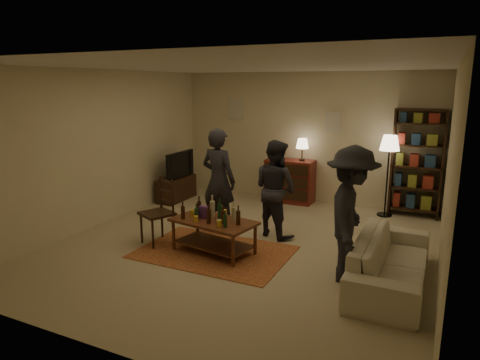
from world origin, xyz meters
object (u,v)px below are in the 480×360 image
Objects in this scene: coffee_table at (213,225)px; tv_stand at (176,182)px; bookshelf at (417,162)px; person_left at (219,180)px; person_by_sofa at (351,215)px; dining_chair at (160,209)px; dresser at (290,180)px; floor_lamp at (389,148)px; person_right at (275,189)px; sofa at (391,261)px.

tv_stand is at bearing 133.76° from coffee_table.
bookshelf reaches higher than person_left.
dining_chair is at bearing 82.49° from person_by_sofa.
tv_stand is at bearing -168.20° from bookshelf.
person_left is at bearing -37.30° from tv_stand.
dresser is 0.89× the size of floor_lamp.
dresser is at bearing -54.34° from person_right.
sofa is (3.43, 0.04, -0.25)m from dining_chair.
floor_lamp is at bearing 69.55° from dining_chair.
dresser reaches higher than tv_stand.
dining_chair is (-0.95, 0.01, 0.12)m from coffee_table.
person_right is (-1.94, 1.04, 0.49)m from sofa.
person_left is at bearing 61.69° from person_by_sofa.
tv_stand is 0.60× the size of person_left.
person_left is at bearing 83.59° from dining_chair.
floor_lamp reaches higher than dresser.
person_by_sofa is (-0.07, -3.05, -0.43)m from floor_lamp.
dresser is 0.65× the size of sofa.
person_right is (0.95, 0.18, -0.08)m from person_left.
floor_lamp is at bearing -4.89° from dresser.
bookshelf is at bearing 26.16° from floor_lamp.
bookshelf is (3.48, 3.22, 0.48)m from dining_chair.
tv_stand reaches higher than coffee_table.
coffee_table is 0.86× the size of floor_lamp.
bookshelf is at bearing 1.57° from dresser.
coffee_table is at bearing -124.40° from floor_lamp.
tv_stand is at bearing 54.64° from person_by_sofa.
floor_lamp reaches higher than dining_chair.
dining_chair reaches higher than coffee_table.
floor_lamp is (1.96, -0.17, 0.82)m from dresser.
dresser is at bearing 37.54° from sofa.
coffee_table is 0.83× the size of person_right.
dresser is 0.67× the size of bookshelf.
bookshelf reaches higher than coffee_table.
dresser is at bearing 88.31° from coffee_table.
person_right is 1.84m from person_by_sofa.
tv_stand reaches higher than sofa.
person_by_sofa reaches higher than person_right.
floor_lamp is (2.05, 3.00, 0.86)m from coffee_table.
coffee_table is 3.17m from dresser.
bookshelf is 3.33m from person_by_sofa.
dining_chair is at bearing 90.70° from sofa.
dresser is 0.86× the size of person_right.
bookshelf reaches higher than sofa.
person_by_sofa is (2.93, -0.06, 0.31)m from dining_chair.
person_right is at bearing 45.23° from person_by_sofa.
sofa is (2.49, 0.05, -0.13)m from coffee_table.
coffee_table is 1.09m from person_left.
dining_chair is at bearing -137.19° from bookshelf.
person_left is (-2.89, 0.86, 0.57)m from sofa.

